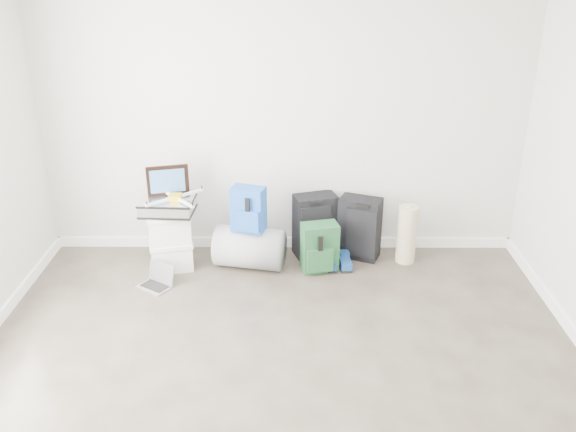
{
  "coord_description": "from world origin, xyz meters",
  "views": [
    {
      "loc": [
        0.08,
        -2.96,
        2.76
      ],
      "look_at": [
        0.05,
        1.9,
        0.6
      ],
      "focal_mm": 38.0,
      "sensor_mm": 36.0,
      "label": 1
    }
  ],
  "objects_px": {
    "boxes_stack": "(171,240)",
    "briefcase": "(168,206)",
    "duffel_bag": "(250,248)",
    "carry_on": "(360,228)",
    "laptop": "(157,281)",
    "large_suitcase": "(315,225)"
  },
  "relations": [
    {
      "from": "boxes_stack",
      "to": "laptop",
      "type": "bearing_deg",
      "value": -115.1
    },
    {
      "from": "laptop",
      "to": "briefcase",
      "type": "bearing_deg",
      "value": 111.37
    },
    {
      "from": "briefcase",
      "to": "large_suitcase",
      "type": "height_order",
      "value": "briefcase"
    },
    {
      "from": "briefcase",
      "to": "carry_on",
      "type": "relative_size",
      "value": 0.77
    },
    {
      "from": "duffel_bag",
      "to": "carry_on",
      "type": "distance_m",
      "value": 1.06
    },
    {
      "from": "briefcase",
      "to": "duffel_bag",
      "type": "relative_size",
      "value": 0.74
    },
    {
      "from": "duffel_bag",
      "to": "carry_on",
      "type": "bearing_deg",
      "value": 23.04
    },
    {
      "from": "briefcase",
      "to": "carry_on",
      "type": "height_order",
      "value": "briefcase"
    },
    {
      "from": "carry_on",
      "to": "large_suitcase",
      "type": "bearing_deg",
      "value": -165.64
    },
    {
      "from": "boxes_stack",
      "to": "laptop",
      "type": "xyz_separation_m",
      "value": [
        -0.07,
        -0.35,
        -0.23
      ]
    },
    {
      "from": "boxes_stack",
      "to": "large_suitcase",
      "type": "xyz_separation_m",
      "value": [
        1.34,
        0.27,
        0.03
      ]
    },
    {
      "from": "boxes_stack",
      "to": "briefcase",
      "type": "bearing_deg",
      "value": -13.53
    },
    {
      "from": "boxes_stack",
      "to": "briefcase",
      "type": "xyz_separation_m",
      "value": [
        0.0,
        0.0,
        0.34
      ]
    },
    {
      "from": "boxes_stack",
      "to": "duffel_bag",
      "type": "distance_m",
      "value": 0.73
    },
    {
      "from": "large_suitcase",
      "to": "boxes_stack",
      "type": "bearing_deg",
      "value": 174.23
    },
    {
      "from": "boxes_stack",
      "to": "duffel_bag",
      "type": "xyz_separation_m",
      "value": [
        0.73,
        0.02,
        -0.09
      ]
    },
    {
      "from": "boxes_stack",
      "to": "carry_on",
      "type": "bearing_deg",
      "value": -6.46
    },
    {
      "from": "briefcase",
      "to": "duffel_bag",
      "type": "distance_m",
      "value": 0.84
    },
    {
      "from": "boxes_stack",
      "to": "carry_on",
      "type": "distance_m",
      "value": 1.78
    },
    {
      "from": "laptop",
      "to": "carry_on",
      "type": "bearing_deg",
      "value": 50.1
    },
    {
      "from": "boxes_stack",
      "to": "duffel_bag",
      "type": "height_order",
      "value": "boxes_stack"
    },
    {
      "from": "briefcase",
      "to": "carry_on",
      "type": "distance_m",
      "value": 1.81
    }
  ]
}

